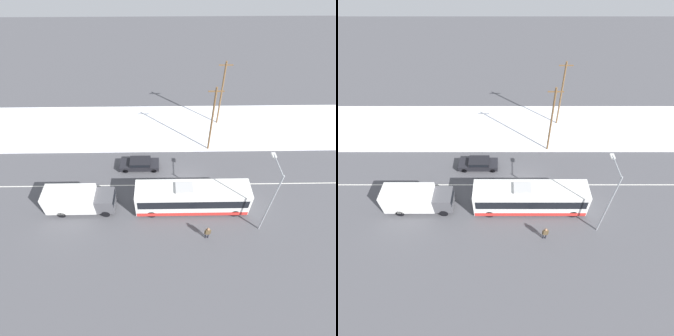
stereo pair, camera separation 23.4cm
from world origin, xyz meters
TOP-DOWN VIEW (x-y plane):
  - ground_plane at (0.00, 0.00)m, footprint 120.00×120.00m
  - snow_lot at (0.00, 10.93)m, footprint 80.00×10.54m
  - lane_marking_center at (0.00, 0.00)m, footprint 60.00×0.12m
  - city_bus at (0.22, -3.21)m, footprint 11.78×2.57m
  - box_truck at (-11.71, -3.20)m, footprint 7.18×2.30m
  - sedan_car at (-5.70, 2.83)m, footprint 4.80×1.80m
  - pedestrian_at_stop at (1.49, -6.91)m, footprint 0.64×0.28m
  - streetlamp at (6.96, -5.41)m, footprint 0.36×2.95m
  - utility_pole_roadside at (3.18, 6.16)m, footprint 1.80×0.24m
  - utility_pole_snowlot at (5.17, 11.87)m, footprint 1.80×0.24m

SIDE VIEW (x-z plane):
  - ground_plane at x=0.00m, z-range 0.00..0.00m
  - lane_marking_center at x=0.00m, z-range 0.00..0.00m
  - snow_lot at x=0.00m, z-range 0.00..0.12m
  - sedan_car at x=-5.70m, z-range 0.07..1.39m
  - pedestrian_at_stop at x=1.49m, z-range 0.20..1.97m
  - box_truck at x=-11.71m, z-range 0.17..3.07m
  - city_bus at x=0.22m, z-range -0.04..3.45m
  - utility_pole_roadside at x=3.18m, z-range 0.19..9.33m
  - utility_pole_snowlot at x=5.17m, z-range 0.19..9.61m
  - streetlamp at x=6.96m, z-range 1.05..9.26m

